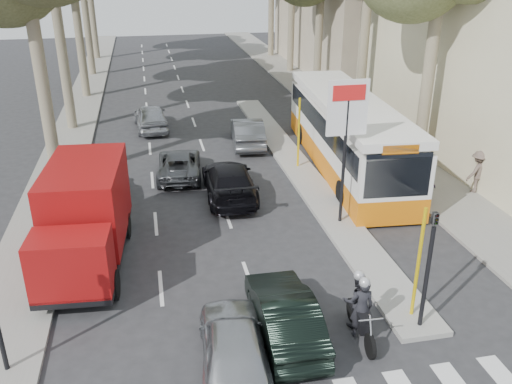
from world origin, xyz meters
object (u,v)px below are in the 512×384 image
dark_hatchback (284,314)px  motorcycle (359,306)px  city_bus (347,132)px  red_truck (85,216)px  silver_hatchback (234,346)px

dark_hatchback → motorcycle: bearing=173.3°
motorcycle → city_bus: bearing=74.8°
red_truck → motorcycle: red_truck is taller
silver_hatchback → motorcycle: (3.56, 0.74, 0.16)m
dark_hatchback → red_truck: (-5.44, 5.07, 1.03)m
dark_hatchback → city_bus: city_bus is taller
red_truck → city_bus: 13.31m
dark_hatchback → city_bus: size_ratio=0.32×
dark_hatchback → red_truck: 7.51m
city_bus → motorcycle: (-4.05, -12.02, -0.95)m
red_truck → city_bus: size_ratio=0.48×
city_bus → motorcycle: size_ratio=5.90×
city_bus → motorcycle: city_bus is taller
silver_hatchback → motorcycle: 3.64m
silver_hatchback → motorcycle: bearing=-163.2°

